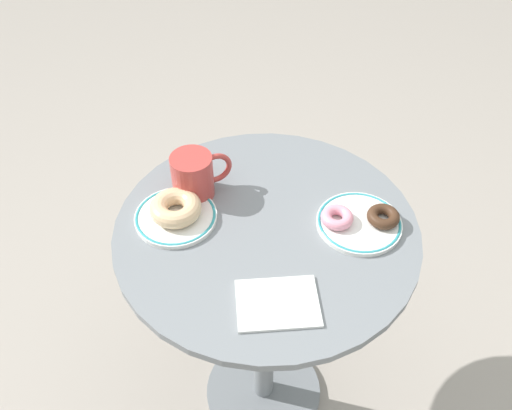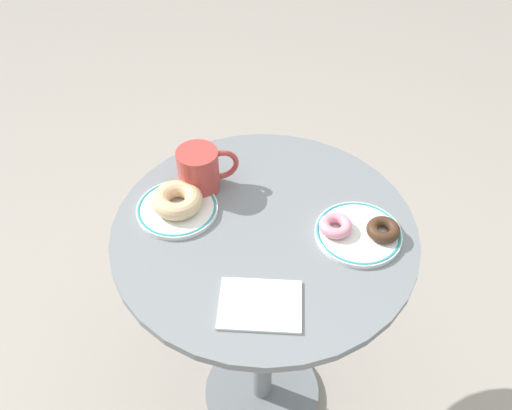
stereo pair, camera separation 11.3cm
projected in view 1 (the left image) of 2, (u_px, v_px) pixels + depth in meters
The scene contains 9 objects.
ground_plane at pixel (263, 394), 1.66m from camera, with size 7.00×7.00×0.02m, color #9E9389.
cafe_table at pixel (265, 295), 1.30m from camera, with size 0.63×0.63×0.73m.
plate_left at pixel (176, 217), 1.15m from camera, with size 0.17×0.17×0.01m.
plate_right at pixel (359, 223), 1.14m from camera, with size 0.18×0.18×0.01m.
donut_glazed at pixel (176, 208), 1.13m from camera, with size 0.11×0.11×0.04m, color #E0B789.
donut_chocolate at pixel (383, 217), 1.13m from camera, with size 0.07×0.07×0.02m, color #422819.
donut_pink_frosted at pixel (337, 217), 1.12m from camera, with size 0.07×0.07×0.02m, color pink.
paper_napkin at pixel (278, 303), 1.00m from camera, with size 0.15×0.11×0.01m, color white.
coffee_mug at pixel (194, 175), 1.17m from camera, with size 0.13×0.09×0.10m.
Camera 1 is at (0.02, -0.78, 1.56)m, focal length 38.65 mm.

